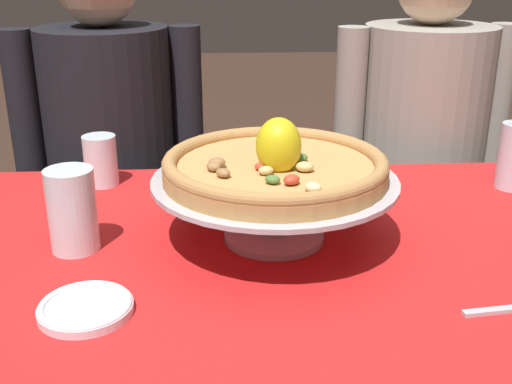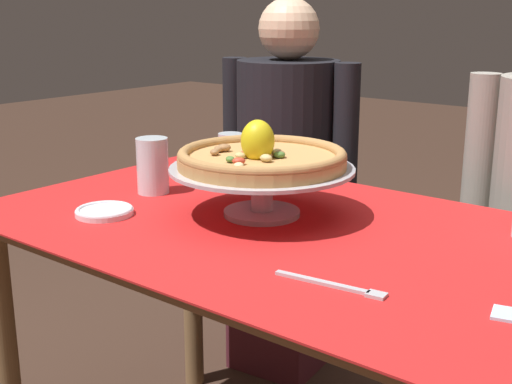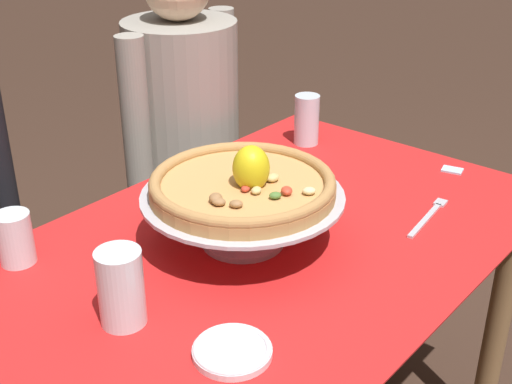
{
  "view_description": "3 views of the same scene",
  "coord_description": "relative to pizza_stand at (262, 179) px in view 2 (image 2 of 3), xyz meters",
  "views": [
    {
      "loc": [
        -0.13,
        -0.93,
        1.2
      ],
      "look_at": [
        -0.07,
        0.05,
        0.82
      ],
      "focal_mm": 43.48,
      "sensor_mm": 36.0,
      "label": 1
    },
    {
      "loc": [
        0.86,
        -1.12,
        1.2
      ],
      "look_at": [
        -0.1,
        0.08,
        0.78
      ],
      "focal_mm": 48.15,
      "sensor_mm": 36.0,
      "label": 2
    },
    {
      "loc": [
        -0.96,
        -0.77,
        1.47
      ],
      "look_at": [
        -0.0,
        0.03,
        0.85
      ],
      "focal_mm": 48.03,
      "sensor_mm": 36.0,
      "label": 3
    }
  ],
  "objects": [
    {
      "name": "pizza_stand",
      "position": [
        0.0,
        0.0,
        0.0
      ],
      "size": [
        0.41,
        0.41,
        0.11
      ],
      "color": "#B7B7C1",
      "rests_on": "dining_table"
    },
    {
      "name": "dining_table",
      "position": [
        0.04,
        -0.03,
        -0.2
      ],
      "size": [
        1.27,
        0.81,
        0.74
      ],
      "color": "olive",
      "rests_on": "ground"
    },
    {
      "name": "sugar_packet",
      "position": [
        0.6,
        -0.17,
        -0.08
      ],
      "size": [
        0.05,
        0.06,
        0.0
      ],
      "primitive_type": "cube",
      "rotation": [
        0.0,
        0.0,
        1.81
      ],
      "color": "silver",
      "rests_on": "dining_table"
    },
    {
      "name": "pizza",
      "position": [
        0.0,
        -0.0,
        0.05
      ],
      "size": [
        0.37,
        0.37,
        0.11
      ],
      "color": "tan",
      "rests_on": "pizza_stand"
    },
    {
      "name": "dinner_fork",
      "position": [
        0.35,
        -0.24,
        -0.08
      ],
      "size": [
        0.2,
        0.04,
        0.01
      ],
      "color": "#B7B7C1",
      "rests_on": "dining_table"
    },
    {
      "name": "diner_left",
      "position": [
        -0.37,
        0.61,
        -0.24
      ],
      "size": [
        0.48,
        0.36,
        1.22
      ],
      "color": "maroon",
      "rests_on": "ground"
    },
    {
      "name": "side_plate",
      "position": [
        -0.28,
        -0.22,
        -0.07
      ],
      "size": [
        0.13,
        0.13,
        0.02
      ],
      "color": "white",
      "rests_on": "dining_table"
    },
    {
      "name": "water_glass_side_left",
      "position": [
        -0.33,
        -0.02,
        -0.02
      ],
      "size": [
        0.08,
        0.08,
        0.14
      ],
      "color": "silver",
      "rests_on": "dining_table"
    },
    {
      "name": "water_glass_back_left",
      "position": [
        -0.34,
        0.29,
        -0.04
      ],
      "size": [
        0.07,
        0.07,
        0.11
      ],
      "color": "silver",
      "rests_on": "dining_table"
    }
  ]
}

